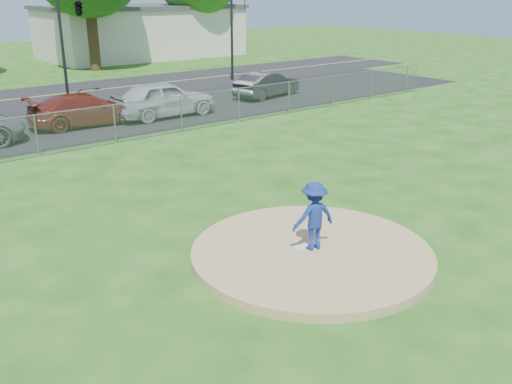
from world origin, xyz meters
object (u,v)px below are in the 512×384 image
pitcher (314,216)px  traffic_signal_center (77,10)px  parked_car_darkred (85,109)px  parked_car_pearl (164,99)px  parked_car_charcoal (267,84)px  traffic_signal_right (235,27)px  commercial_building (141,31)px

pitcher → traffic_signal_center: bearing=-88.1°
traffic_signal_center → parked_car_darkred: 7.94m
parked_car_darkred → pitcher: bearing=179.4°
pitcher → parked_car_pearl: 15.75m
traffic_signal_center → parked_car_pearl: 7.99m
pitcher → parked_car_darkred: 15.62m
parked_car_pearl → parked_car_charcoal: bearing=-82.1°
traffic_signal_right → parked_car_charcoal: 7.01m
commercial_building → parked_car_charcoal: 22.48m
traffic_signal_center → parked_car_pearl: bearing=-82.4°
traffic_signal_center → traffic_signal_right: 10.34m
parked_car_pearl → traffic_signal_center: bearing=7.9°
commercial_building → parked_car_charcoal: commercial_building is taller
traffic_signal_right → parked_car_darkred: size_ratio=1.16×
commercial_building → traffic_signal_right: bearing=-96.3°
parked_car_darkred → parked_car_charcoal: (10.58, 0.34, -0.01)m
traffic_signal_right → pitcher: (-14.18, -21.97, -2.38)m
parked_car_pearl → commercial_building: bearing=-25.5°
commercial_building → parked_car_pearl: size_ratio=3.36×
commercial_building → parked_car_darkred: bearing=-123.2°
parked_car_darkred → traffic_signal_center: bearing=-18.4°
parked_car_darkred → parked_car_charcoal: parked_car_darkred is taller
commercial_building → traffic_signal_center: traffic_signal_center is taller
parked_car_charcoal → parked_car_darkred: bearing=79.8°
pitcher → parked_car_darkred: size_ratio=0.32×
pitcher → commercial_building: bearing=-100.7°
commercial_building → traffic_signal_right: (-1.76, -16.00, 1.20)m
pitcher → parked_car_pearl: pitcher is taller
traffic_signal_right → commercial_building: bearing=83.7°
pitcher → parked_car_charcoal: 19.84m
traffic_signal_center → parked_car_pearl: traffic_signal_center is taller
traffic_signal_center → traffic_signal_right: size_ratio=1.00×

